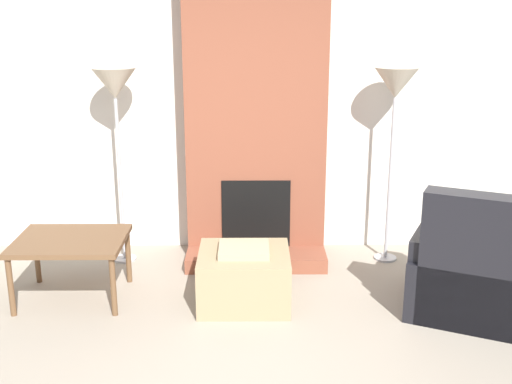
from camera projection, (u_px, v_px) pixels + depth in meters
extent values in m
cube|color=silver|center=(256.00, 109.00, 5.80)|extent=(7.06, 0.06, 2.60)
cube|color=brown|center=(256.00, 113.00, 5.60)|extent=(1.22, 0.35, 2.60)
cube|color=brown|center=(256.00, 260.00, 5.61)|extent=(1.22, 0.35, 0.13)
cube|color=black|center=(256.00, 214.00, 5.67)|extent=(0.60, 0.02, 0.61)
cube|color=#998460|center=(244.00, 278.00, 4.90)|extent=(0.69, 0.64, 0.41)
cube|color=tan|center=(244.00, 249.00, 4.84)|extent=(0.38, 0.35, 0.05)
cube|color=black|center=(483.00, 281.00, 4.78)|extent=(1.29, 1.25, 0.45)
cube|color=black|center=(482.00, 265.00, 4.39)|extent=(0.84, 0.53, 0.99)
cube|color=black|center=(428.00, 263.00, 4.93)|extent=(0.49, 0.82, 0.61)
cube|color=brown|center=(70.00, 241.00, 4.91)|extent=(0.83, 0.68, 0.04)
cylinder|color=brown|center=(11.00, 287.00, 4.69)|extent=(0.04, 0.04, 0.45)
cylinder|color=brown|center=(113.00, 287.00, 4.69)|extent=(0.04, 0.04, 0.45)
cylinder|color=brown|center=(37.00, 256.00, 5.26)|extent=(0.04, 0.04, 0.45)
cylinder|color=brown|center=(128.00, 256.00, 5.26)|extent=(0.04, 0.04, 0.45)
cylinder|color=#ADADB2|center=(125.00, 258.00, 5.79)|extent=(0.20, 0.20, 0.02)
cylinder|color=#ADADB2|center=(120.00, 181.00, 5.58)|extent=(0.03, 0.03, 1.44)
cone|color=beige|center=(114.00, 83.00, 5.34)|extent=(0.37, 0.37, 0.26)
cylinder|color=#ADADB2|center=(385.00, 258.00, 5.80)|extent=(0.20, 0.20, 0.02)
cylinder|color=#ADADB2|center=(390.00, 180.00, 5.60)|extent=(0.03, 0.03, 1.44)
cone|color=beige|center=(396.00, 83.00, 5.36)|extent=(0.37, 0.37, 0.26)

